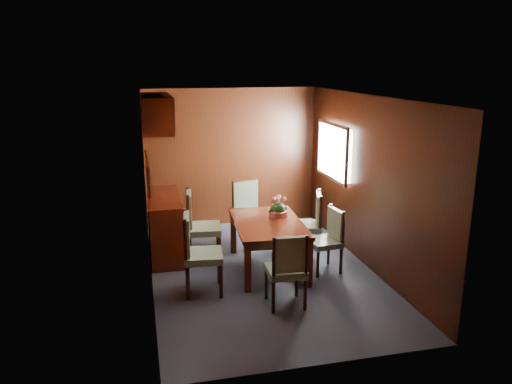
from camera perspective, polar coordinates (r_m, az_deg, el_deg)
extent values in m
plane|color=#2F3441|center=(7.00, 0.74, -9.13)|extent=(4.50, 4.50, 0.00)
cube|color=black|center=(6.42, -12.32, -0.34)|extent=(0.02, 4.50, 2.40)
cube|color=black|center=(7.12, 12.58, 1.11)|extent=(0.02, 4.50, 2.40)
cube|color=black|center=(8.76, -2.83, 3.95)|extent=(3.00, 0.02, 2.40)
cube|color=black|center=(4.56, 7.74, -6.35)|extent=(3.00, 0.02, 2.40)
cube|color=black|center=(6.42, 0.82, 10.87)|extent=(3.00, 4.50, 0.02)
cube|color=white|center=(8.04, 9.16, 4.63)|extent=(0.14, 1.10, 0.80)
cube|color=#B2B2B7|center=(8.01, 8.69, 4.62)|extent=(0.04, 1.20, 0.90)
cube|color=black|center=(7.38, -12.31, 2.23)|extent=(0.03, 1.36, 0.41)
cube|color=silver|center=(7.38, -12.17, 2.24)|extent=(0.01, 1.30, 0.35)
cube|color=black|center=(7.25, -11.32, 8.88)|extent=(0.40, 1.40, 0.50)
cube|color=black|center=(7.60, -10.31, -3.80)|extent=(0.48, 1.40, 0.90)
cube|color=black|center=(6.33, -0.98, -8.69)|extent=(0.09, 0.09, 0.63)
cube|color=black|center=(6.49, 6.06, -8.15)|extent=(0.09, 0.09, 0.63)
cube|color=black|center=(7.57, -2.62, -4.70)|extent=(0.09, 0.09, 0.63)
cube|color=black|center=(7.71, 3.29, -4.35)|extent=(0.09, 0.09, 0.63)
cube|color=black|center=(6.92, 1.39, -4.21)|extent=(0.88, 1.40, 0.09)
cube|color=black|center=(6.89, 1.39, -3.64)|extent=(1.00, 1.52, 0.06)
cylinder|color=black|center=(6.60, -7.81, -8.83)|extent=(0.05, 0.05, 0.42)
cylinder|color=black|center=(6.21, -7.82, -10.39)|extent=(0.05, 0.05, 0.42)
cylinder|color=black|center=(6.61, -4.26, -8.70)|extent=(0.05, 0.05, 0.42)
cylinder|color=black|center=(6.22, -4.03, -10.25)|extent=(0.05, 0.05, 0.42)
cube|color=#61765A|center=(6.30, -6.05, -7.27)|extent=(0.52, 0.54, 0.09)
cylinder|color=black|center=(6.41, -8.08, -4.32)|extent=(0.05, 0.05, 0.55)
cylinder|color=black|center=(6.00, -8.10, -5.63)|extent=(0.05, 0.05, 0.55)
cube|color=#61765A|center=(6.20, -7.90, -4.76)|extent=(0.11, 0.45, 0.47)
cylinder|color=black|center=(7.54, -7.56, -5.73)|extent=(0.05, 0.05, 0.43)
cylinder|color=black|center=(7.13, -7.55, -6.95)|extent=(0.05, 0.05, 0.43)
cylinder|color=black|center=(7.55, -4.38, -5.62)|extent=(0.05, 0.05, 0.43)
cylinder|color=black|center=(7.14, -4.18, -6.83)|extent=(0.05, 0.05, 0.43)
cube|color=#61765A|center=(7.24, -5.98, -4.20)|extent=(0.53, 0.55, 0.09)
cylinder|color=black|center=(7.37, -7.79, -1.61)|extent=(0.05, 0.05, 0.57)
cylinder|color=black|center=(6.95, -7.79, -2.62)|extent=(0.05, 0.05, 0.57)
cube|color=#61765A|center=(7.15, -7.62, -1.93)|extent=(0.11, 0.46, 0.48)
cylinder|color=black|center=(6.98, 9.68, -7.84)|extent=(0.04, 0.04, 0.36)
cylinder|color=black|center=(7.28, 8.29, -6.81)|extent=(0.04, 0.04, 0.36)
cylinder|color=black|center=(6.83, 7.08, -8.26)|extent=(0.04, 0.04, 0.36)
cylinder|color=black|center=(7.13, 5.77, -7.19)|extent=(0.04, 0.04, 0.36)
cube|color=#61765A|center=(6.97, 7.77, -5.72)|extent=(0.45, 0.46, 0.07)
cylinder|color=black|center=(6.82, 9.92, -4.13)|extent=(0.04, 0.04, 0.48)
cylinder|color=black|center=(7.12, 8.49, -3.25)|extent=(0.04, 0.04, 0.48)
cube|color=#61765A|center=(6.96, 9.06, -3.55)|extent=(0.09, 0.39, 0.41)
cylinder|color=black|center=(7.38, 7.17, -6.32)|extent=(0.04, 0.04, 0.39)
cylinder|color=black|center=(7.76, 7.02, -5.26)|extent=(0.04, 0.04, 0.39)
cylinder|color=black|center=(7.37, 4.17, -6.28)|extent=(0.04, 0.04, 0.39)
cylinder|color=black|center=(7.75, 4.17, -5.21)|extent=(0.04, 0.04, 0.39)
cube|color=#61765A|center=(7.47, 5.68, -3.91)|extent=(0.56, 0.58, 0.08)
cylinder|color=black|center=(7.21, 7.38, -2.47)|extent=(0.04, 0.04, 0.52)
cylinder|color=black|center=(7.60, 7.21, -1.57)|extent=(0.04, 0.04, 0.52)
cube|color=#61765A|center=(7.40, 7.14, -1.85)|extent=(0.18, 0.42, 0.44)
cylinder|color=black|center=(5.87, 1.99, -12.02)|extent=(0.04, 0.04, 0.37)
cylinder|color=black|center=(5.97, 5.66, -11.65)|extent=(0.04, 0.04, 0.37)
cylinder|color=black|center=(6.19, 1.19, -10.54)|extent=(0.04, 0.04, 0.37)
cylinder|color=black|center=(6.28, 4.67, -10.21)|extent=(0.04, 0.04, 0.37)
cube|color=#61765A|center=(5.97, 3.41, -8.97)|extent=(0.46, 0.44, 0.08)
cylinder|color=black|center=(5.66, 2.06, -7.59)|extent=(0.04, 0.04, 0.50)
cylinder|color=black|center=(5.76, 5.81, -7.27)|extent=(0.04, 0.04, 0.50)
cube|color=#61765A|center=(5.72, 3.90, -7.18)|extent=(0.41, 0.07, 0.42)
cylinder|color=black|center=(8.22, 0.02, -3.93)|extent=(0.05, 0.05, 0.41)
cylinder|color=black|center=(8.02, -2.54, -4.42)|extent=(0.05, 0.05, 0.41)
cylinder|color=black|center=(7.90, 1.51, -4.72)|extent=(0.05, 0.05, 0.41)
cylinder|color=black|center=(7.70, -1.12, -5.25)|extent=(0.05, 0.05, 0.41)
cube|color=#61765A|center=(7.87, -0.54, -2.74)|extent=(0.60, 0.58, 0.08)
cylinder|color=black|center=(8.07, -0.02, -0.29)|extent=(0.05, 0.05, 0.54)
cylinder|color=black|center=(7.87, -2.62, -0.70)|extent=(0.05, 0.05, 0.54)
cube|color=#61765A|center=(7.95, -1.23, -0.38)|extent=(0.44, 0.19, 0.46)
cylinder|color=#B04436|center=(7.12, 2.57, -2.47)|extent=(0.27, 0.27, 0.08)
sphere|color=#1A4416|center=(7.10, 2.57, -1.99)|extent=(0.21, 0.21, 0.21)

